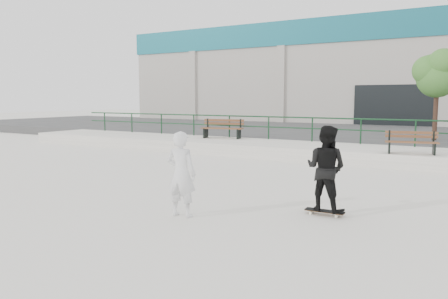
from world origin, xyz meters
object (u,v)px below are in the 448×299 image
Objects in this scene: standing_skater at (326,168)px; seated_skater at (181,174)px; bench_left at (223,129)px; skateboard at (325,211)px; tree at (439,73)px; bench_right at (411,143)px.

seated_skater is (-2.41, -1.52, -0.10)m from standing_skater.
bench_left reaches higher than skateboard.
tree is 12.82m from standing_skater.
bench_right is 9.10m from seated_skater.
standing_skater reaches higher than bench_left.
bench_left is at bearing -155.59° from tree.
tree is 2.28× the size of standing_skater.
tree reaches higher than skateboard.
seated_skater is (-2.41, -1.52, 0.77)m from skateboard.
skateboard is 2.96m from seated_skater.
seated_skater is (-3.37, -14.07, -2.56)m from tree.
bench_left is 1.17× the size of seated_skater.
skateboard is at bearing -154.95° from seated_skater.
bench_right is 0.99× the size of standing_skater.
bench_right is at bearing -92.73° from tree.
skateboard is at bearing -107.60° from bench_right.
seated_skater reaches higher than bench_right.
skateboard is at bearing 34.63° from standing_skater.
standing_skater is 2.86m from seated_skater.
tree reaches higher than standing_skater.
tree is 4.95× the size of skateboard.
skateboard is (-0.95, -12.55, -3.33)m from tree.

